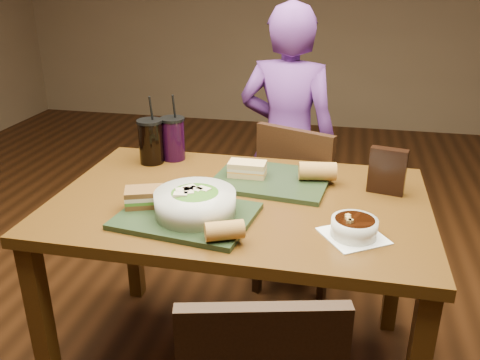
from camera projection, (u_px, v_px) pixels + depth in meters
name	position (u px, v px, depth m)	size (l,w,h in m)	color
dining_table	(240.00, 221.00, 1.82)	(1.30, 0.85, 0.75)	#4A2D0E
chair_far	(294.00, 201.00, 2.41)	(0.49, 0.50, 0.86)	black
diner	(287.00, 142.00, 2.57)	(0.50, 0.33, 1.37)	#5B2C79
tray_near	(187.00, 216.00, 1.64)	(0.42, 0.32, 0.02)	black
tray_far	(271.00, 180.00, 1.92)	(0.42, 0.32, 0.02)	black
salad_bowl	(195.00, 201.00, 1.62)	(0.26, 0.26, 0.09)	silver
soup_bowl	(354.00, 227.00, 1.52)	(0.23, 0.23, 0.07)	white
sandwich_near	(144.00, 197.00, 1.68)	(0.15, 0.12, 0.06)	#593819
sandwich_far	(247.00, 169.00, 1.92)	(0.14, 0.08, 0.06)	tan
baguette_near	(225.00, 230.00, 1.47)	(0.06, 0.06, 0.11)	#AD7533
baguette_far	(317.00, 171.00, 1.88)	(0.07, 0.07, 0.14)	#AD7533
cup_cola	(151.00, 141.00, 2.08)	(0.10, 0.10, 0.28)	black
cup_berry	(173.00, 138.00, 2.12)	(0.10, 0.10, 0.28)	black
chip_bag	(387.00, 171.00, 1.80)	(0.13, 0.04, 0.17)	black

